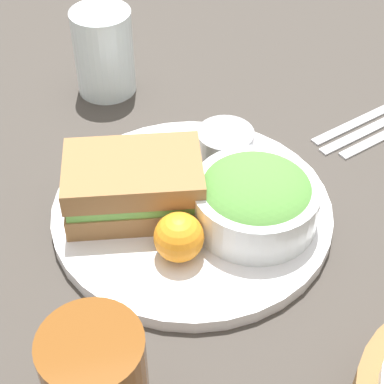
% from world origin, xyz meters
% --- Properties ---
extents(ground_plane, '(4.00, 4.00, 0.00)m').
position_xyz_m(ground_plane, '(0.00, 0.00, 0.00)').
color(ground_plane, '#3D3833').
extents(plate, '(0.28, 0.28, 0.01)m').
position_xyz_m(plate, '(0.00, 0.00, 0.01)').
color(plate, silver).
rests_on(plate, ground_plane).
extents(sandwich, '(0.14, 0.10, 0.06)m').
position_xyz_m(sandwich, '(0.06, -0.01, 0.04)').
color(sandwich, olive).
rests_on(sandwich, plate).
extents(salad_bowl, '(0.12, 0.12, 0.06)m').
position_xyz_m(salad_bowl, '(-0.06, 0.03, 0.04)').
color(salad_bowl, white).
rests_on(salad_bowl, plate).
extents(dressing_cup, '(0.06, 0.06, 0.04)m').
position_xyz_m(dressing_cup, '(-0.05, -0.06, 0.03)').
color(dressing_cup, '#99999E').
rests_on(dressing_cup, plate).
extents(orange_wedge, '(0.05, 0.05, 0.05)m').
position_xyz_m(orange_wedge, '(0.03, 0.06, 0.04)').
color(orange_wedge, orange).
rests_on(orange_wedge, plate).
extents(fork, '(0.17, 0.08, 0.01)m').
position_xyz_m(fork, '(-0.25, -0.12, 0.00)').
color(fork, '#B2B2B7').
rests_on(fork, ground_plane).
extents(knife, '(0.18, 0.08, 0.01)m').
position_xyz_m(knife, '(-0.25, -0.10, 0.00)').
color(knife, '#B2B2B7').
rests_on(knife, ground_plane).
extents(water_glass, '(0.07, 0.07, 0.11)m').
position_xyz_m(water_glass, '(0.06, -0.25, 0.05)').
color(water_glass, silver).
rests_on(water_glass, ground_plane).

